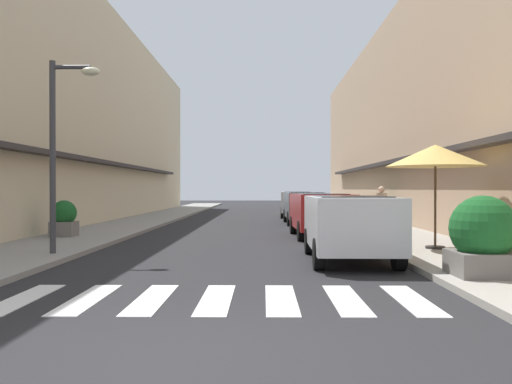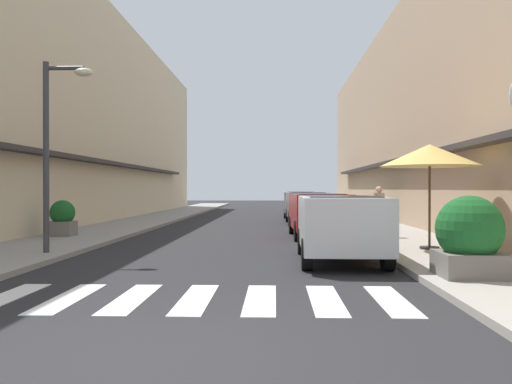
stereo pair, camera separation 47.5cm
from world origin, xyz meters
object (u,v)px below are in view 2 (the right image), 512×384
(parked_car_near, at_px, (340,221))
(planter_far, at_px, (376,210))
(parked_car_far, at_px, (307,204))
(planter_corner, at_px, (470,237))
(parked_car_distant, at_px, (300,201))
(pedestrian_walking_near, at_px, (379,210))
(cafe_umbrella, at_px, (430,156))
(parked_car_mid, at_px, (319,210))
(planter_midblock, at_px, (62,218))
(street_lamp, at_px, (55,134))

(parked_car_near, xyz_separation_m, planter_far, (3.18, 12.60, -0.28))
(parked_car_near, relative_size, parked_car_far, 0.95)
(planter_corner, bearing_deg, parked_car_distant, 95.08)
(parked_car_near, height_order, parked_car_far, same)
(pedestrian_walking_near, bearing_deg, cafe_umbrella, -71.40)
(parked_car_distant, relative_size, planter_far, 3.73)
(parked_car_distant, bearing_deg, cafe_umbrella, -81.97)
(parked_car_near, bearing_deg, cafe_umbrella, 32.78)
(parked_car_mid, relative_size, parked_car_distant, 0.97)
(parked_car_far, bearing_deg, planter_corner, -82.98)
(planter_midblock, height_order, planter_far, planter_far)
(pedestrian_walking_near, bearing_deg, planter_corner, -80.35)
(parked_car_mid, relative_size, planter_far, 3.60)
(street_lamp, xyz_separation_m, cafe_umbrella, (9.06, 1.08, -0.48))
(parked_car_far, relative_size, cafe_umbrella, 1.62)
(cafe_umbrella, bearing_deg, parked_car_far, 102.19)
(parked_car_far, distance_m, planter_far, 3.19)
(planter_corner, bearing_deg, planter_midblock, 143.38)
(parked_car_far, xyz_separation_m, planter_corner, (1.89, -15.37, -0.13))
(parked_car_mid, bearing_deg, parked_car_near, -90.00)
(parked_car_mid, distance_m, planter_midblock, 8.33)
(pedestrian_walking_near, bearing_deg, parked_car_distant, 106.89)
(parked_car_near, height_order, cafe_umbrella, cafe_umbrella)
(parked_car_near, relative_size, planter_far, 3.40)
(parked_car_near, bearing_deg, pedestrian_walking_near, 70.06)
(parked_car_far, relative_size, pedestrian_walking_near, 2.68)
(parked_car_far, bearing_deg, cafe_umbrella, -77.81)
(parked_car_distant, distance_m, planter_far, 6.85)
(parked_car_distant, xyz_separation_m, planter_corner, (1.89, -21.31, -0.13))
(parked_car_mid, bearing_deg, cafe_umbrella, -61.16)
(parked_car_far, bearing_deg, street_lamp, -118.49)
(parked_car_mid, distance_m, pedestrian_walking_near, 2.04)
(parked_car_mid, xyz_separation_m, street_lamp, (-6.65, -5.46, 2.01))
(parked_car_distant, height_order, street_lamp, street_lamp)
(parked_car_far, relative_size, planter_far, 3.58)
(cafe_umbrella, xyz_separation_m, planter_corner, (-0.52, -4.20, -1.66))
(parked_car_near, xyz_separation_m, street_lamp, (-6.65, 0.48, 2.01))
(pedestrian_walking_near, bearing_deg, parked_car_near, -100.73)
(cafe_umbrella, distance_m, planter_corner, 4.54)
(parked_car_far, height_order, parked_car_distant, same)
(cafe_umbrella, xyz_separation_m, pedestrian_walking_near, (-0.58, 3.50, -1.50))
(street_lamp, distance_m, cafe_umbrella, 9.14)
(parked_car_far, height_order, planter_midblock, parked_car_far)
(parked_car_distant, distance_m, planter_midblock, 16.05)
(parked_car_near, relative_size, pedestrian_walking_near, 2.55)
(planter_corner, height_order, planter_far, planter_corner)
(cafe_umbrella, bearing_deg, parked_car_distant, 98.03)
(street_lamp, bearing_deg, parked_car_mid, 39.40)
(parked_car_near, distance_m, parked_car_far, 12.72)
(parked_car_mid, height_order, cafe_umbrella, cafe_umbrella)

